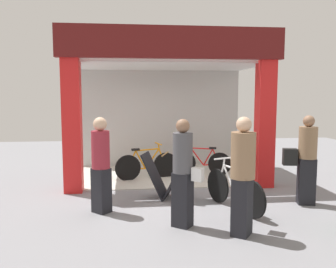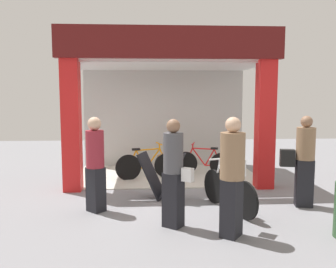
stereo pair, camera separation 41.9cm
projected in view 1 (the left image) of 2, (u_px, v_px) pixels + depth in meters
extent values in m
plane|color=gray|center=(171.00, 189.00, 7.89)|extent=(17.18, 17.18, 0.00)
cube|color=beige|center=(165.00, 175.00, 9.21)|extent=(4.59, 2.67, 0.02)
cube|color=#B7B7B2|center=(161.00, 117.00, 10.38)|extent=(4.59, 0.12, 2.83)
cube|color=red|center=(72.00, 126.00, 7.51)|extent=(0.38, 0.36, 2.83)
cube|color=red|center=(265.00, 124.00, 7.96)|extent=(0.38, 0.36, 2.83)
cube|color=#591414|center=(172.00, 42.00, 7.40)|extent=(4.79, 0.20, 0.66)
cube|color=silver|center=(165.00, 66.00, 8.90)|extent=(4.59, 2.67, 0.06)
cylinder|color=black|center=(128.00, 168.00, 8.59)|extent=(0.62, 0.21, 0.63)
cylinder|color=black|center=(166.00, 165.00, 8.94)|extent=(0.62, 0.21, 0.63)
cylinder|color=orange|center=(137.00, 168.00, 8.68)|extent=(0.42, 0.14, 0.08)
cylinder|color=orange|center=(140.00, 160.00, 8.69)|extent=(0.28, 0.11, 0.47)
cylinder|color=orange|center=(152.00, 159.00, 8.79)|extent=(0.38, 0.13, 0.50)
cylinder|color=orange|center=(147.00, 150.00, 8.72)|extent=(0.59, 0.19, 0.05)
cylinder|color=orange|center=(132.00, 159.00, 8.61)|extent=(0.21, 0.09, 0.42)
cylinder|color=orange|center=(162.00, 157.00, 8.89)|extent=(0.19, 0.08, 0.44)
cylinder|color=orange|center=(159.00, 146.00, 8.82)|extent=(0.06, 0.05, 0.13)
cylinder|color=orange|center=(158.00, 144.00, 8.81)|extent=(0.15, 0.43, 0.03)
cube|color=black|center=(136.00, 150.00, 8.61)|extent=(0.21, 0.14, 0.05)
cylinder|color=black|center=(220.00, 164.00, 9.19)|extent=(0.58, 0.20, 0.59)
cylinder|color=black|center=(184.00, 163.00, 9.35)|extent=(0.58, 0.20, 0.59)
cylinder|color=red|center=(211.00, 165.00, 9.23)|extent=(0.39, 0.14, 0.08)
cylinder|color=red|center=(208.00, 157.00, 9.23)|extent=(0.26, 0.10, 0.44)
cylinder|color=red|center=(197.00, 157.00, 9.27)|extent=(0.36, 0.13, 0.46)
cylinder|color=red|center=(202.00, 148.00, 9.23)|extent=(0.55, 0.19, 0.05)
cylinder|color=red|center=(216.00, 156.00, 9.19)|extent=(0.20, 0.08, 0.40)
cylinder|color=red|center=(188.00, 155.00, 9.31)|extent=(0.18, 0.08, 0.41)
cylinder|color=red|center=(191.00, 146.00, 9.27)|extent=(0.06, 0.04, 0.12)
cylinder|color=red|center=(192.00, 143.00, 9.26)|extent=(0.14, 0.40, 0.03)
cube|color=black|center=(213.00, 148.00, 9.18)|extent=(0.20, 0.14, 0.04)
cylinder|color=black|center=(252.00, 199.00, 5.99)|extent=(0.27, 0.62, 0.65)
cylinder|color=black|center=(218.00, 186.00, 6.88)|extent=(0.27, 0.62, 0.65)
cylinder|color=white|center=(243.00, 197.00, 6.20)|extent=(0.19, 0.42, 0.08)
cylinder|color=white|center=(240.00, 184.00, 6.26)|extent=(0.13, 0.28, 0.49)
cylinder|color=white|center=(229.00, 180.00, 6.54)|extent=(0.17, 0.39, 0.51)
cylinder|color=white|center=(234.00, 169.00, 6.40)|extent=(0.25, 0.60, 0.05)
cylinder|color=white|center=(248.00, 186.00, 6.06)|extent=(0.11, 0.21, 0.44)
cylinder|color=white|center=(221.00, 176.00, 6.77)|extent=(0.10, 0.19, 0.45)
cylinder|color=white|center=(224.00, 162.00, 6.66)|extent=(0.05, 0.06, 0.14)
cylinder|color=white|center=(224.00, 158.00, 6.64)|extent=(0.44, 0.19, 0.03)
cube|color=black|center=(245.00, 171.00, 6.12)|extent=(0.16, 0.22, 0.05)
cube|color=black|center=(155.00, 176.00, 7.20)|extent=(0.60, 0.64, 0.91)
cube|color=black|center=(176.00, 177.00, 7.10)|extent=(0.60, 0.64, 0.91)
cylinder|color=olive|center=(165.00, 154.00, 7.10)|extent=(0.20, 0.50, 0.03)
cube|color=black|center=(242.00, 207.00, 5.26)|extent=(0.38, 0.40, 0.86)
cylinder|color=#8C6B4C|center=(243.00, 155.00, 5.18)|extent=(0.50, 0.50, 0.68)
sphere|color=#D8AD8C|center=(244.00, 124.00, 5.13)|extent=(0.22, 0.22, 0.22)
cube|color=white|center=(249.00, 168.00, 5.47)|extent=(0.22, 0.24, 0.26)
cube|color=black|center=(306.00, 181.00, 6.76)|extent=(0.35, 0.30, 0.88)
cylinder|color=#8C6B4C|center=(308.00, 143.00, 6.68)|extent=(0.40, 0.40, 0.60)
sphere|color=#8C664C|center=(309.00, 121.00, 6.63)|extent=(0.21, 0.21, 0.21)
cube|color=black|center=(290.00, 157.00, 6.74)|extent=(0.28, 0.21, 0.32)
cube|color=black|center=(101.00, 190.00, 6.29)|extent=(0.37, 0.37, 0.79)
cylinder|color=maroon|center=(101.00, 150.00, 6.21)|extent=(0.45, 0.45, 0.66)
sphere|color=#D8AD8C|center=(100.00, 124.00, 6.16)|extent=(0.24, 0.24, 0.24)
cube|color=black|center=(182.00, 200.00, 5.61)|extent=(0.37, 0.36, 0.87)
cylinder|color=#4C4C51|center=(183.00, 153.00, 5.53)|extent=(0.44, 0.44, 0.63)
sphere|color=#8C664C|center=(183.00, 126.00, 5.48)|extent=(0.22, 0.22, 0.22)
cube|color=white|center=(198.00, 174.00, 5.42)|extent=(0.20, 0.19, 0.21)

